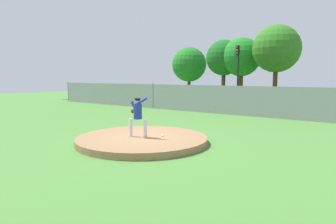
# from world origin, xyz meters

# --- Properties ---
(ground_plane) EXTENTS (80.00, 80.00, 0.00)m
(ground_plane) POSITION_xyz_m (0.00, 6.00, 0.00)
(ground_plane) COLOR #4C8438
(asphalt_strip) EXTENTS (44.00, 7.00, 0.01)m
(asphalt_strip) POSITION_xyz_m (0.00, 14.50, 0.00)
(asphalt_strip) COLOR #2B2B2D
(asphalt_strip) RESTS_ON ground_plane
(pitchers_mound) EXTENTS (5.08, 5.08, 0.25)m
(pitchers_mound) POSITION_xyz_m (0.00, 0.00, 0.12)
(pitchers_mound) COLOR #99704C
(pitchers_mound) RESTS_ON ground_plane
(pitcher_youth) EXTENTS (0.83, 0.32, 1.56)m
(pitcher_youth) POSITION_xyz_m (-0.08, -0.16, 1.17)
(pitcher_youth) COLOR silver
(pitcher_youth) RESTS_ON pitchers_mound
(baseball) EXTENTS (0.07, 0.07, 0.07)m
(baseball) POSITION_xyz_m (0.64, 0.47, 0.28)
(baseball) COLOR white
(baseball) RESTS_ON pitchers_mound
(chainlink_fence) EXTENTS (38.60, 0.07, 2.07)m
(chainlink_fence) POSITION_xyz_m (0.00, 10.00, 0.99)
(chainlink_fence) COLOR gray
(chainlink_fence) RESTS_ON ground_plane
(parked_car_red) EXTENTS (2.13, 4.29, 1.65)m
(parked_car_red) POSITION_xyz_m (-0.18, 14.61, 0.79)
(parked_car_red) COLOR #A81919
(parked_car_red) RESTS_ON ground_plane
(parked_car_silver) EXTENTS (1.86, 4.25, 1.72)m
(parked_car_silver) POSITION_xyz_m (3.03, 14.17, 0.81)
(parked_car_silver) COLOR #B7BABF
(parked_car_silver) RESTS_ON ground_plane
(parked_car_burgundy) EXTENTS (2.04, 4.84, 1.61)m
(parked_car_burgundy) POSITION_xyz_m (-8.87, 14.21, 0.78)
(parked_car_burgundy) COLOR maroon
(parked_car_burgundy) RESTS_ON ground_plane
(parked_car_white) EXTENTS (2.14, 4.71, 1.71)m
(parked_car_white) POSITION_xyz_m (-11.94, 14.09, 0.82)
(parked_car_white) COLOR silver
(parked_car_white) RESTS_ON ground_plane
(parked_car_champagne) EXTENTS (1.85, 4.23, 1.69)m
(parked_car_champagne) POSITION_xyz_m (-5.64, 14.86, 0.80)
(parked_car_champagne) COLOR tan
(parked_car_champagne) RESTS_ON ground_plane
(traffic_cone_orange) EXTENTS (0.40, 0.40, 0.55)m
(traffic_cone_orange) POSITION_xyz_m (-1.99, 15.75, 0.26)
(traffic_cone_orange) COLOR orange
(traffic_cone_orange) RESTS_ON asphalt_strip
(traffic_light_near) EXTENTS (0.28, 0.46, 5.56)m
(traffic_light_near) POSITION_xyz_m (-4.14, 18.55, 3.75)
(traffic_light_near) COLOR black
(traffic_light_near) RESTS_ON ground_plane
(tree_bushy_near) EXTENTS (4.46, 4.46, 6.41)m
(tree_bushy_near) POSITION_xyz_m (-13.28, 24.18, 4.16)
(tree_bushy_near) COLOR #4C331E
(tree_bushy_near) RESTS_ON ground_plane
(tree_broad_left) EXTENTS (4.20, 4.20, 6.92)m
(tree_broad_left) POSITION_xyz_m (-8.08, 23.63, 4.79)
(tree_broad_left) COLOR #4C331E
(tree_broad_left) RESTS_ON ground_plane
(tree_leaning_west) EXTENTS (4.36, 4.36, 6.99)m
(tree_leaning_west) POSITION_xyz_m (-5.83, 23.43, 4.78)
(tree_leaning_west) COLOR #4C331E
(tree_leaning_west) RESTS_ON ground_plane
(tree_slender_far) EXTENTS (4.72, 4.72, 7.73)m
(tree_slender_far) POSITION_xyz_m (-1.55, 21.98, 5.35)
(tree_slender_far) COLOR #4C331E
(tree_slender_far) RESTS_ON ground_plane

